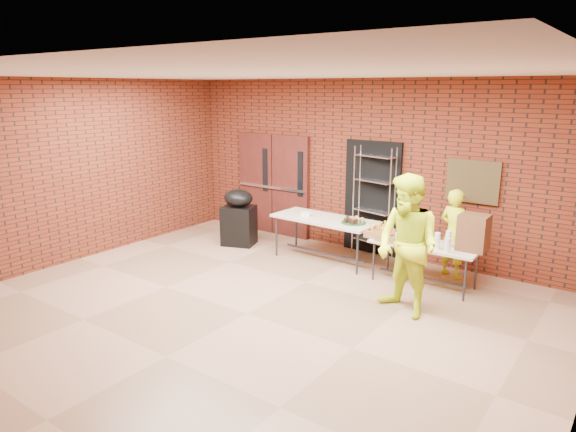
% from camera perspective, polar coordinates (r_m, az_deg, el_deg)
% --- Properties ---
extents(room, '(8.08, 7.08, 3.28)m').
position_cam_1_polar(room, '(6.72, -4.81, 1.73)').
color(room, '#7F5F45').
rests_on(room, ground).
extents(double_doors, '(1.78, 0.12, 2.10)m').
position_cam_1_polar(double_doors, '(10.80, -1.67, 3.53)').
color(double_doors, '#491A15').
rests_on(double_doors, room).
extents(dark_doorway, '(1.10, 0.06, 2.10)m').
position_cam_1_polar(dark_doorway, '(9.61, 9.32, 2.00)').
color(dark_doorway, black).
rests_on(dark_doorway, room).
extents(bronze_plaque, '(0.85, 0.04, 0.70)m').
position_cam_1_polar(bronze_plaque, '(8.86, 19.85, 3.63)').
color(bronze_plaque, '#44341B').
rests_on(bronze_plaque, room).
extents(wire_rack, '(0.77, 0.40, 2.02)m').
position_cam_1_polar(wire_rack, '(9.45, 9.50, 1.53)').
color(wire_rack, silver).
rests_on(wire_rack, room).
extents(table_left, '(1.92, 0.85, 0.78)m').
position_cam_1_polar(table_left, '(9.15, 4.10, -0.62)').
color(table_left, '#C6B397').
rests_on(table_left, room).
extents(table_right, '(1.66, 0.71, 0.68)m').
position_cam_1_polar(table_right, '(8.27, 14.96, -3.36)').
color(table_right, '#C6B397').
rests_on(table_right, room).
extents(basket_bananas, '(0.48, 0.38, 0.15)m').
position_cam_1_polar(basket_bananas, '(8.44, 10.41, -1.89)').
color(basket_bananas, '#95643C').
rests_on(basket_bananas, table_right).
extents(basket_oranges, '(0.50, 0.39, 0.16)m').
position_cam_1_polar(basket_oranges, '(8.32, 13.70, -2.28)').
color(basket_oranges, '#95643C').
rests_on(basket_oranges, table_right).
extents(basket_apples, '(0.47, 0.36, 0.15)m').
position_cam_1_polar(basket_apples, '(8.28, 11.55, -2.28)').
color(basket_apples, '#95643C').
rests_on(basket_apples, table_right).
extents(muffin_tray, '(0.42, 0.42, 0.11)m').
position_cam_1_polar(muffin_tray, '(8.83, 7.29, -0.48)').
color(muffin_tray, '#144D1F').
rests_on(muffin_tray, table_left).
extents(napkin_box, '(0.19, 0.13, 0.06)m').
position_cam_1_polar(napkin_box, '(9.27, 2.10, 0.21)').
color(napkin_box, silver).
rests_on(napkin_box, table_left).
extents(coffee_dispenser, '(0.41, 0.37, 0.54)m').
position_cam_1_polar(coffee_dispenser, '(8.07, 19.92, -1.73)').
color(coffee_dispenser, '#56341D').
rests_on(coffee_dispenser, table_right).
extents(cup_stack_front, '(0.08, 0.08, 0.25)m').
position_cam_1_polar(cup_stack_front, '(8.00, 16.23, -2.67)').
color(cup_stack_front, silver).
rests_on(cup_stack_front, table_right).
extents(cup_stack_mid, '(0.07, 0.07, 0.22)m').
position_cam_1_polar(cup_stack_mid, '(7.88, 17.27, -3.14)').
color(cup_stack_mid, silver).
rests_on(cup_stack_mid, table_right).
extents(cup_stack_back, '(0.08, 0.08, 0.25)m').
position_cam_1_polar(cup_stack_back, '(8.14, 17.39, -2.45)').
color(cup_stack_back, silver).
rests_on(cup_stack_back, table_right).
extents(covered_grill, '(0.74, 0.68, 1.11)m').
position_cam_1_polar(covered_grill, '(10.13, -5.49, -0.14)').
color(covered_grill, black).
rests_on(covered_grill, room).
extents(volunteer_woman, '(0.62, 0.51, 1.47)m').
position_cam_1_polar(volunteer_woman, '(8.75, 17.95, -1.84)').
color(volunteer_woman, '#D4EF1A').
rests_on(volunteer_woman, room).
extents(volunteer_man, '(1.14, 1.02, 1.94)m').
position_cam_1_polar(volunteer_man, '(7.07, 13.14, -3.26)').
color(volunteer_man, '#D4EF1A').
rests_on(volunteer_man, room).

